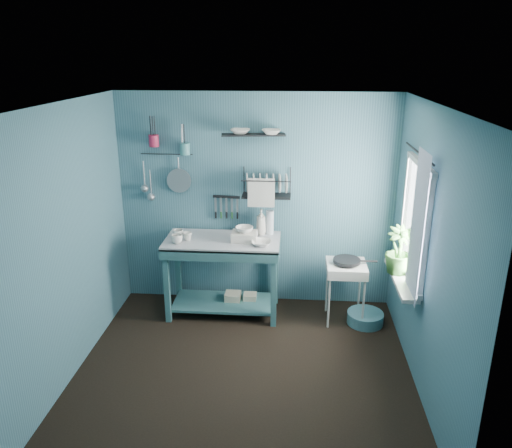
# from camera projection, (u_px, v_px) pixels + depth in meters

# --- Properties ---
(floor) EXTENTS (3.20, 3.20, 0.00)m
(floor) POSITION_uv_depth(u_px,v_px,m) (244.00, 370.00, 4.80)
(floor) COLOR black
(floor) RESTS_ON ground
(ceiling) EXTENTS (3.20, 3.20, 0.00)m
(ceiling) POSITION_uv_depth(u_px,v_px,m) (241.00, 105.00, 3.99)
(ceiling) COLOR silver
(ceiling) RESTS_ON ground
(wall_back) EXTENTS (3.20, 0.00, 3.20)m
(wall_back) POSITION_uv_depth(u_px,v_px,m) (256.00, 202.00, 5.81)
(wall_back) COLOR #335C6A
(wall_back) RESTS_ON ground
(wall_front) EXTENTS (3.20, 0.00, 3.20)m
(wall_front) POSITION_uv_depth(u_px,v_px,m) (217.00, 344.00, 2.98)
(wall_front) COLOR #335C6A
(wall_front) RESTS_ON ground
(wall_left) EXTENTS (0.00, 3.00, 3.00)m
(wall_left) POSITION_uv_depth(u_px,v_px,m) (67.00, 245.00, 4.51)
(wall_left) COLOR #335C6A
(wall_left) RESTS_ON ground
(wall_right) EXTENTS (0.00, 3.00, 3.00)m
(wall_right) POSITION_uv_depth(u_px,v_px,m) (428.00, 255.00, 4.28)
(wall_right) COLOR #335C6A
(wall_right) RESTS_ON ground
(work_counter) EXTENTS (1.34, 0.75, 0.91)m
(work_counter) POSITION_uv_depth(u_px,v_px,m) (223.00, 276.00, 5.74)
(work_counter) COLOR #2D5A5E
(work_counter) RESTS_ON floor
(mug_left) EXTENTS (0.12, 0.12, 0.10)m
(mug_left) POSITION_uv_depth(u_px,v_px,m) (177.00, 239.00, 5.46)
(mug_left) COLOR silver
(mug_left) RESTS_ON work_counter
(mug_mid) EXTENTS (0.14, 0.14, 0.09)m
(mug_mid) POSITION_uv_depth(u_px,v_px,m) (188.00, 236.00, 5.55)
(mug_mid) COLOR silver
(mug_mid) RESTS_ON work_counter
(mug_right) EXTENTS (0.17, 0.17, 0.10)m
(mug_right) POSITION_uv_depth(u_px,v_px,m) (178.00, 234.00, 5.61)
(mug_right) COLOR silver
(mug_right) RESTS_ON work_counter
(wash_tub) EXTENTS (0.28, 0.22, 0.10)m
(wash_tub) POSITION_uv_depth(u_px,v_px,m) (244.00, 236.00, 5.54)
(wash_tub) COLOR beige
(wash_tub) RESTS_ON work_counter
(tub_bowl) EXTENTS (0.20, 0.19, 0.06)m
(tub_bowl) POSITION_uv_depth(u_px,v_px,m) (244.00, 229.00, 5.51)
(tub_bowl) COLOR silver
(tub_bowl) RESTS_ON wash_tub
(soap_bottle) EXTENTS (0.12, 0.12, 0.30)m
(soap_bottle) POSITION_uv_depth(u_px,v_px,m) (261.00, 222.00, 5.70)
(soap_bottle) COLOR beige
(soap_bottle) RESTS_ON work_counter
(water_bottle) EXTENTS (0.09, 0.09, 0.28)m
(water_bottle) POSITION_uv_depth(u_px,v_px,m) (270.00, 222.00, 5.72)
(water_bottle) COLOR silver
(water_bottle) RESTS_ON work_counter
(counter_bowl) EXTENTS (0.22, 0.22, 0.05)m
(counter_bowl) POSITION_uv_depth(u_px,v_px,m) (261.00, 243.00, 5.41)
(counter_bowl) COLOR silver
(counter_bowl) RESTS_ON work_counter
(hotplate_stand) EXTENTS (0.47, 0.47, 0.69)m
(hotplate_stand) POSITION_uv_depth(u_px,v_px,m) (345.00, 292.00, 5.60)
(hotplate_stand) COLOR silver
(hotplate_stand) RESTS_ON floor
(frying_pan) EXTENTS (0.30, 0.30, 0.03)m
(frying_pan) POSITION_uv_depth(u_px,v_px,m) (347.00, 261.00, 5.48)
(frying_pan) COLOR black
(frying_pan) RESTS_ON hotplate_stand
(knife_strip) EXTENTS (0.32, 0.05, 0.03)m
(knife_strip) POSITION_uv_depth(u_px,v_px,m) (226.00, 197.00, 5.79)
(knife_strip) COLOR black
(knife_strip) RESTS_ON wall_back
(dish_rack) EXTENTS (0.57, 0.29, 0.32)m
(dish_rack) POSITION_uv_depth(u_px,v_px,m) (266.00, 183.00, 5.59)
(dish_rack) COLOR black
(dish_rack) RESTS_ON wall_back
(upper_shelf) EXTENTS (0.72, 0.26, 0.01)m
(upper_shelf) POSITION_uv_depth(u_px,v_px,m) (254.00, 135.00, 5.46)
(upper_shelf) COLOR black
(upper_shelf) RESTS_ON wall_back
(shelf_bowl_left) EXTENTS (0.22, 0.22, 0.05)m
(shelf_bowl_left) POSITION_uv_depth(u_px,v_px,m) (240.00, 138.00, 5.48)
(shelf_bowl_left) COLOR silver
(shelf_bowl_left) RESTS_ON upper_shelf
(shelf_bowl_right) EXTENTS (0.22, 0.22, 0.05)m
(shelf_bowl_right) POSITION_uv_depth(u_px,v_px,m) (271.00, 134.00, 5.44)
(shelf_bowl_right) COLOR silver
(shelf_bowl_right) RESTS_ON upper_shelf
(utensil_cup_magenta) EXTENTS (0.11, 0.11, 0.13)m
(utensil_cup_magenta) POSITION_uv_depth(u_px,v_px,m) (154.00, 141.00, 5.59)
(utensil_cup_magenta) COLOR #A31E3F
(utensil_cup_magenta) RESTS_ON wall_back
(utensil_cup_teal) EXTENTS (0.11, 0.11, 0.13)m
(utensil_cup_teal) POSITION_uv_depth(u_px,v_px,m) (185.00, 149.00, 5.59)
(utensil_cup_teal) COLOR teal
(utensil_cup_teal) RESTS_ON wall_back
(colander) EXTENTS (0.28, 0.03, 0.28)m
(colander) POSITION_uv_depth(u_px,v_px,m) (179.00, 181.00, 5.75)
(colander) COLOR #94969B
(colander) RESTS_ON wall_back
(ladle_outer) EXTENTS (0.01, 0.01, 0.30)m
(ladle_outer) POSITION_uv_depth(u_px,v_px,m) (144.00, 174.00, 5.76)
(ladle_outer) COLOR #94969B
(ladle_outer) RESTS_ON wall_back
(ladle_inner) EXTENTS (0.01, 0.01, 0.30)m
(ladle_inner) POSITION_uv_depth(u_px,v_px,m) (150.00, 182.00, 5.79)
(ladle_inner) COLOR #94969B
(ladle_inner) RESTS_ON wall_back
(hook_rail) EXTENTS (0.60, 0.01, 0.01)m
(hook_rail) POSITION_uv_depth(u_px,v_px,m) (167.00, 154.00, 5.68)
(hook_rail) COLOR black
(hook_rail) RESTS_ON wall_back
(window_glass) EXTENTS (0.00, 1.10, 1.10)m
(window_glass) POSITION_uv_depth(u_px,v_px,m) (416.00, 222.00, 4.65)
(window_glass) COLOR white
(window_glass) RESTS_ON wall_right
(windowsill) EXTENTS (0.16, 0.95, 0.04)m
(windowsill) POSITION_uv_depth(u_px,v_px,m) (401.00, 279.00, 4.85)
(windowsill) COLOR silver
(windowsill) RESTS_ON wall_right
(curtain) EXTENTS (0.00, 1.35, 1.35)m
(curtain) POSITION_uv_depth(u_px,v_px,m) (417.00, 227.00, 4.36)
(curtain) COLOR silver
(curtain) RESTS_ON wall_right
(curtain_rod) EXTENTS (0.02, 1.05, 0.02)m
(curtain_rod) POSITION_uv_depth(u_px,v_px,m) (419.00, 153.00, 4.44)
(curtain_rod) COLOR black
(curtain_rod) RESTS_ON wall_right
(potted_plant) EXTENTS (0.32, 0.32, 0.48)m
(potted_plant) POSITION_uv_depth(u_px,v_px,m) (399.00, 250.00, 4.87)
(potted_plant) COLOR #346829
(potted_plant) RESTS_ON windowsill
(storage_tin_large) EXTENTS (0.18, 0.18, 0.22)m
(storage_tin_large) POSITION_uv_depth(u_px,v_px,m) (233.00, 301.00, 5.89)
(storage_tin_large) COLOR tan
(storage_tin_large) RESTS_ON floor
(storage_tin_small) EXTENTS (0.15, 0.15, 0.20)m
(storage_tin_small) POSITION_uv_depth(u_px,v_px,m) (250.00, 302.00, 5.91)
(storage_tin_small) COLOR tan
(storage_tin_small) RESTS_ON floor
(floor_basin) EXTENTS (0.41, 0.41, 0.13)m
(floor_basin) POSITION_uv_depth(u_px,v_px,m) (365.00, 318.00, 5.62)
(floor_basin) COLOR #40727F
(floor_basin) RESTS_ON floor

